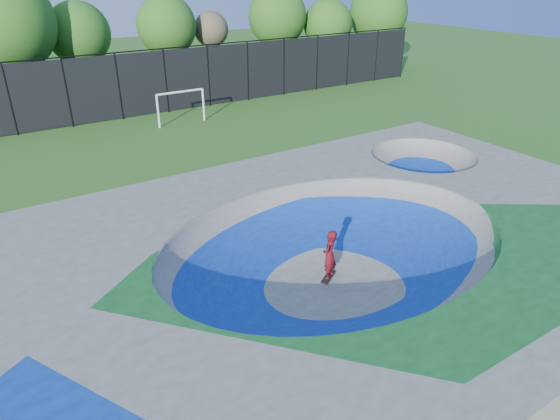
% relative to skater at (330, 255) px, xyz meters
% --- Properties ---
extents(ground, '(120.00, 120.00, 0.00)m').
position_rel_skater_xyz_m(ground, '(0.15, -0.11, -0.82)').
color(ground, '#2D5F1A').
rests_on(ground, ground).
extents(skate_deck, '(22.00, 14.00, 1.50)m').
position_rel_skater_xyz_m(skate_deck, '(0.15, -0.11, -0.07)').
color(skate_deck, gray).
rests_on(skate_deck, ground).
extents(skater, '(0.71, 0.65, 1.63)m').
position_rel_skater_xyz_m(skater, '(0.00, 0.00, 0.00)').
color(skater, '#B40E1B').
rests_on(skater, ground).
extents(skateboard, '(0.78, 0.60, 0.05)m').
position_rel_skater_xyz_m(skateboard, '(-0.00, 0.00, -0.79)').
color(skateboard, black).
rests_on(skateboard, ground).
extents(soccer_goal, '(3.02, 0.12, 1.99)m').
position_rel_skater_xyz_m(soccer_goal, '(2.85, 17.92, 0.56)').
color(soccer_goal, white).
rests_on(soccer_goal, ground).
extents(fence, '(48.09, 0.09, 4.04)m').
position_rel_skater_xyz_m(fence, '(0.15, 20.89, 1.28)').
color(fence, black).
rests_on(fence, ground).
extents(treeline, '(53.56, 6.98, 8.45)m').
position_rel_skater_xyz_m(treeline, '(-0.97, 25.75, 4.12)').
color(treeline, '#4F3627').
rests_on(treeline, ground).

